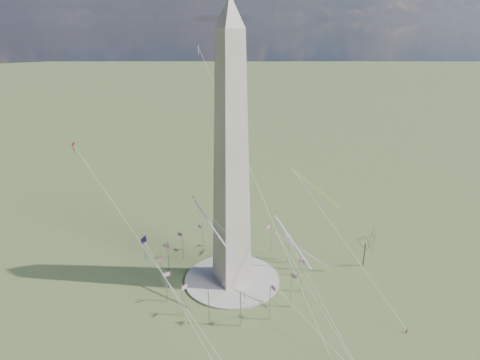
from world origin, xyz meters
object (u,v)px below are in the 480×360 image
tree_near (366,242)px  kite_delta_black (294,169)px  washington_monument (231,161)px  person_east (406,331)px

tree_near → kite_delta_black: 40.92m
tree_near → washington_monument: bearing=161.5°
person_east → kite_delta_black: kite_delta_black is taller
washington_monument → tree_near: 65.23m
tree_near → kite_delta_black: (-21.69, 20.50, 28.00)m
washington_monument → kite_delta_black: bearing=6.7°
person_east → kite_delta_black: size_ratio=0.10×
washington_monument → person_east: bearing=-57.1°
tree_near → kite_delta_black: kite_delta_black is taller
washington_monument → person_east: size_ratio=53.29×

